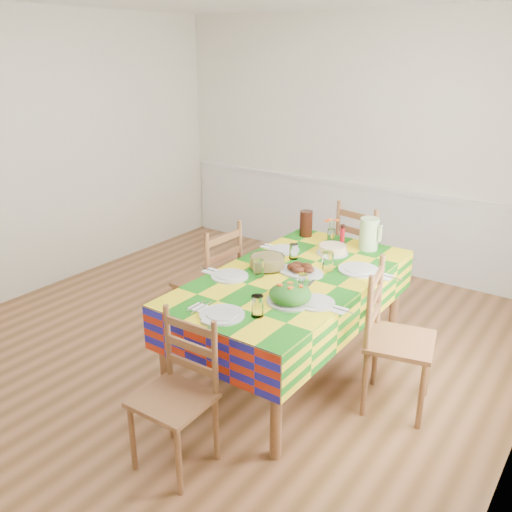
{
  "coord_description": "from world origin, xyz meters",
  "views": [
    {
      "loc": [
        2.52,
        -2.95,
        2.31
      ],
      "look_at": [
        0.36,
        0.1,
        0.88
      ],
      "focal_mm": 38.0,
      "sensor_mm": 36.0,
      "label": 1
    }
  ],
  "objects": [
    {
      "name": "setting_right_near",
      "position": [
        0.96,
        -0.11,
        0.8
      ],
      "size": [
        0.49,
        0.28,
        0.12
      ],
      "rotation": [
        0.0,
        0.0,
        -1.57
      ],
      "color": "silver",
      "rests_on": "dining_table"
    },
    {
      "name": "dining_table",
      "position": [
        0.65,
        0.17,
        0.69
      ],
      "size": [
        1.07,
        1.99,
        0.77
      ],
      "color": "brown",
      "rests_on": "room"
    },
    {
      "name": "green_pitcher",
      "position": [
        0.86,
        0.99,
        0.9
      ],
      "size": [
        0.15,
        0.15,
        0.26
      ],
      "primitive_type": "cylinder",
      "color": "#AECE92",
      "rests_on": "dining_table"
    },
    {
      "name": "name_card",
      "position": [
        0.63,
        -0.78,
        0.78
      ],
      "size": [
        0.08,
        0.02,
        0.02
      ],
      "primitive_type": "cube",
      "color": "silver",
      "rests_on": "dining_table"
    },
    {
      "name": "salad_platter",
      "position": [
        0.87,
        -0.23,
        0.82
      ],
      "size": [
        0.31,
        0.31,
        0.13
      ],
      "color": "silver",
      "rests_on": "dining_table"
    },
    {
      "name": "chair_near",
      "position": [
        0.65,
        -1.08,
        0.46
      ],
      "size": [
        0.42,
        0.4,
        0.92
      ],
      "rotation": [
        0.0,
        0.0,
        0.03
      ],
      "color": "brown",
      "rests_on": "room"
    },
    {
      "name": "setting_near_head",
      "position": [
        0.69,
        -0.59,
        0.8
      ],
      "size": [
        0.46,
        0.31,
        0.14
      ],
      "color": "silver",
      "rests_on": "dining_table"
    },
    {
      "name": "cake",
      "position": [
        0.67,
        0.73,
        0.81
      ],
      "size": [
        0.26,
        0.26,
        0.07
      ],
      "color": "silver",
      "rests_on": "dining_table"
    },
    {
      "name": "room",
      "position": [
        0.0,
        0.0,
        1.35
      ],
      "size": [
        4.58,
        5.08,
        2.78
      ],
      "color": "brown",
      "rests_on": "ground"
    },
    {
      "name": "setting_left_far",
      "position": [
        0.37,
        0.52,
        0.8
      ],
      "size": [
        0.45,
        0.27,
        0.12
      ],
      "rotation": [
        0.0,
        0.0,
        1.57
      ],
      "color": "silver",
      "rests_on": "dining_table"
    },
    {
      "name": "flower_vase",
      "position": [
        0.52,
        0.99,
        0.86
      ],
      "size": [
        0.13,
        0.11,
        0.21
      ],
      "color": "white",
      "rests_on": "dining_table"
    },
    {
      "name": "wainscot",
      "position": [
        0.0,
        2.48,
        0.49
      ],
      "size": [
        4.41,
        0.06,
        0.92
      ],
      "color": "silver",
      "rests_on": "room"
    },
    {
      "name": "chair_left",
      "position": [
        -0.14,
        0.17,
        0.51
      ],
      "size": [
        0.45,
        0.47,
        1.03
      ],
      "rotation": [
        0.0,
        0.0,
        -1.62
      ],
      "color": "brown",
      "rests_on": "room"
    },
    {
      "name": "hot_sauce",
      "position": [
        0.62,
        1.0,
        0.85
      ],
      "size": [
        0.04,
        0.04,
        0.16
      ],
      "primitive_type": "cylinder",
      "color": "red",
      "rests_on": "dining_table"
    },
    {
      "name": "meat_platter",
      "position": [
        0.67,
        0.24,
        0.8
      ],
      "size": [
        0.35,
        0.25,
        0.07
      ],
      "color": "silver",
      "rests_on": "dining_table"
    },
    {
      "name": "chair_far",
      "position": [
        0.64,
        1.42,
        0.51
      ],
      "size": [
        0.54,
        0.52,
        1.04
      ],
      "rotation": [
        0.0,
        0.0,
        2.95
      ],
      "color": "brown",
      "rests_on": "room"
    },
    {
      "name": "tea_pitcher",
      "position": [
        0.27,
        0.99,
        0.89
      ],
      "size": [
        0.11,
        0.11,
        0.23
      ],
      "primitive_type": "cylinder",
      "color": "black",
      "rests_on": "dining_table"
    },
    {
      "name": "serving_utensils",
      "position": [
        0.8,
        0.1,
        0.78
      ],
      "size": [
        0.13,
        0.29,
        0.01
      ],
      "color": "black",
      "rests_on": "dining_table"
    },
    {
      "name": "pasta_bowl",
      "position": [
        0.41,
        0.17,
        0.82
      ],
      "size": [
        0.26,
        0.26,
        0.09
      ],
      "color": "white",
      "rests_on": "dining_table"
    },
    {
      "name": "setting_left_near",
      "position": [
        0.35,
        -0.08,
        0.8
      ],
      "size": [
        0.49,
        0.29,
        0.13
      ],
      "rotation": [
        0.0,
        0.0,
        1.57
      ],
      "color": "silver",
      "rests_on": "dining_table"
    },
    {
      "name": "setting_right_far",
      "position": [
        0.94,
        0.47,
        0.81
      ],
      "size": [
        0.57,
        0.33,
        0.15
      ],
      "rotation": [
        0.0,
        0.0,
        -1.57
      ],
      "color": "silver",
      "rests_on": "dining_table"
    },
    {
      "name": "chair_right",
      "position": [
        1.44,
        0.16,
        0.5
      ],
      "size": [
        0.52,
        0.54,
        1.02
      ],
      "rotation": [
        0.0,
        0.0,
        1.8
      ],
      "color": "brown",
      "rests_on": "room"
    }
  ]
}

